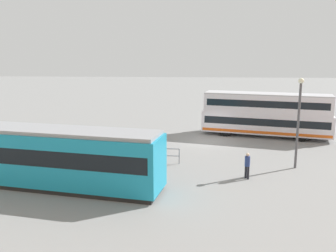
{
  "coord_description": "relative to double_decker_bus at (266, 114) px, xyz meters",
  "views": [
    {
      "loc": [
        1.41,
        31.09,
        7.64
      ],
      "look_at": [
        3.39,
        3.01,
        1.91
      ],
      "focal_mm": 39.42,
      "sensor_mm": 36.0,
      "label": 1
    }
  ],
  "objects": [
    {
      "name": "ground_plane",
      "position": [
        5.13,
        2.3,
        -2.02
      ],
      "size": [
        160.0,
        160.0,
        0.0
      ],
      "primitive_type": "plane",
      "color": "gray"
    },
    {
      "name": "double_decker_bus",
      "position": [
        0.0,
        0.0,
        0.0
      ],
      "size": [
        11.61,
        5.19,
        3.95
      ],
      "color": "silver",
      "rests_on": "ground"
    },
    {
      "name": "tram_yellow",
      "position": [
        15.58,
        13.54,
        -0.26
      ],
      "size": [
        15.15,
        5.21,
        3.4
      ],
      "color": "teal",
      "rests_on": "ground"
    },
    {
      "name": "pedestrian_near_railing",
      "position": [
        10.58,
        6.26,
        -0.99
      ],
      "size": [
        0.34,
        0.36,
        1.77
      ],
      "color": "black",
      "rests_on": "ground"
    },
    {
      "name": "pedestrian_crossing",
      "position": [
        3.24,
        11.7,
        -1.09
      ],
      "size": [
        0.44,
        0.44,
        1.63
      ],
      "color": "black",
      "rests_on": "ground"
    },
    {
      "name": "pedestrian_railing",
      "position": [
        10.8,
        8.83,
        -1.29
      ],
      "size": [
        6.71,
        0.27,
        1.08
      ],
      "color": "gray",
      "rests_on": "ground"
    },
    {
      "name": "info_sign",
      "position": [
        14.43,
        8.44,
        -0.46
      ],
      "size": [
        1.14,
        0.24,
        2.25
      ],
      "color": "slate",
      "rests_on": "ground"
    },
    {
      "name": "street_lamp",
      "position": [
        -0.27,
        9.33,
        1.53
      ],
      "size": [
        0.36,
        0.36,
        5.97
      ],
      "color": "#4C4C51",
      "rests_on": "ground"
    }
  ]
}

